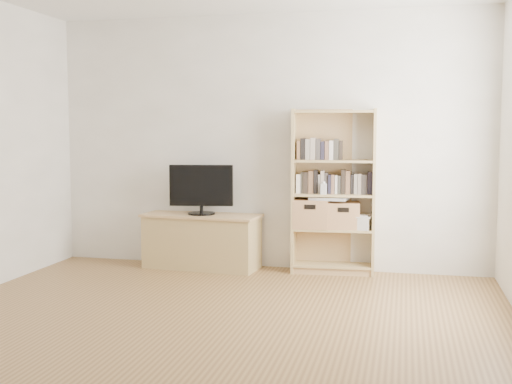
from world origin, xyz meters
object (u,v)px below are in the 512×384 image
(tv_stand, at_px, (202,242))
(bookshelf, at_px, (333,192))
(basket_left, at_px, (311,213))
(laptop, at_px, (329,198))
(television, at_px, (201,190))
(baby_monitor, at_px, (324,189))
(basket_right, at_px, (343,215))

(tv_stand, bearing_deg, bookshelf, 8.10)
(basket_left, xyz_separation_m, laptop, (0.18, 0.00, 0.16))
(basket_left, relative_size, laptop, 0.95)
(tv_stand, relative_size, bookshelf, 0.72)
(bookshelf, bearing_deg, basket_left, -178.81)
(television, relative_size, basket_left, 1.89)
(laptop, bearing_deg, baby_monitor, -115.09)
(basket_left, bearing_deg, television, 179.05)
(bookshelf, distance_m, basket_right, 0.25)
(tv_stand, distance_m, laptop, 1.39)
(bookshelf, height_order, laptop, bookshelf)
(basket_right, bearing_deg, bookshelf, 175.17)
(tv_stand, height_order, baby_monitor, baby_monitor)
(television, xyz_separation_m, laptop, (1.31, 0.06, -0.06))
(television, xyz_separation_m, basket_left, (1.13, 0.05, -0.22))
(baby_monitor, relative_size, basket_right, 0.33)
(tv_stand, bearing_deg, baby_monitor, 3.92)
(basket_left, height_order, laptop, laptop)
(television, height_order, laptop, television)
(television, height_order, basket_left, television)
(television, distance_m, basket_right, 1.46)
(tv_stand, bearing_deg, laptop, 7.39)
(basket_right, bearing_deg, laptop, -177.68)
(basket_left, height_order, basket_right, basket_left)
(television, bearing_deg, laptop, -7.20)
(basket_right, height_order, laptop, laptop)
(television, bearing_deg, basket_left, -6.88)
(television, distance_m, basket_left, 1.15)
(baby_monitor, bearing_deg, laptop, 66.01)
(television, xyz_separation_m, basket_right, (1.44, 0.08, -0.23))
(television, relative_size, basket_right, 2.06)
(tv_stand, height_order, laptop, laptop)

